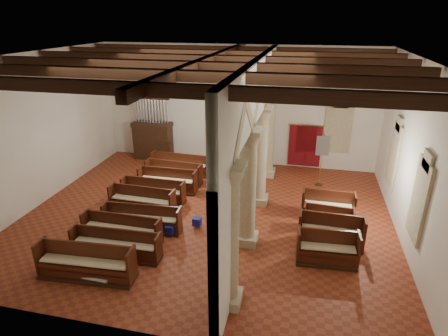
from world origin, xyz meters
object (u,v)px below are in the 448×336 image
at_px(nave_pew_0, 87,267).
at_px(lectern, 169,152).
at_px(pipe_organ, 153,134).
at_px(aisle_pew_0, 327,252).
at_px(processional_banner, 320,169).

bearing_deg(nave_pew_0, lectern, 92.61).
xyz_separation_m(pipe_organ, lectern, (0.93, -0.22, -0.88)).
bearing_deg(lectern, nave_pew_0, -83.04).
bearing_deg(aisle_pew_0, processional_banner, 88.30).
bearing_deg(pipe_organ, nave_pew_0, -78.57).
height_order(lectern, processional_banner, processional_banner).
height_order(processional_banner, nave_pew_0, processional_banner).
relative_size(processional_banner, aisle_pew_0, 1.33).
xyz_separation_m(lectern, processional_banner, (7.84, -1.40, 0.33)).
bearing_deg(pipe_organ, processional_banner, -10.49).
xyz_separation_m(pipe_organ, aisle_pew_0, (8.96, -7.56, -1.00)).
bearing_deg(processional_banner, pipe_organ, 159.44).
bearing_deg(lectern, pipe_organ, 167.24).
relative_size(lectern, nave_pew_0, 0.40).
bearing_deg(processional_banner, nave_pew_0, -139.43).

